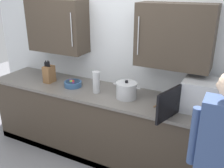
{
  "coord_description": "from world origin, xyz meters",
  "views": [
    {
      "loc": [
        1.44,
        -1.71,
        2.19
      ],
      "look_at": [
        0.15,
        0.8,
        1.08
      ],
      "focal_mm": 40.4,
      "sensor_mm": 36.0,
      "label": 1
    }
  ],
  "objects": [
    {
      "name": "fruit_bowl",
      "position": [
        -0.45,
        0.82,
        0.98
      ],
      "size": [
        0.23,
        0.23,
        0.09
      ],
      "color": "#335684",
      "rests_on": "counter_unit"
    },
    {
      "name": "person_figure",
      "position": [
        1.44,
        0.01,
        1.02
      ],
      "size": [
        0.44,
        0.61,
        1.69
      ],
      "color": "#282D3D",
      "rests_on": "ground_plane"
    },
    {
      "name": "thermos_flask",
      "position": [
        -0.07,
        0.79,
        1.07
      ],
      "size": [
        0.09,
        0.09,
        0.27
      ],
      "color": "#B7BABF",
      "rests_on": "counter_unit"
    },
    {
      "name": "counter_unit",
      "position": [
        0.0,
        0.85,
        0.47
      ],
      "size": [
        3.25,
        0.7,
        0.93
      ],
      "color": "#3D3328",
      "rests_on": "ground_plane"
    },
    {
      "name": "wooden_spoon",
      "position": [
        0.81,
        0.8,
        0.94
      ],
      "size": [
        0.21,
        0.22,
        0.02
      ],
      "color": "brown",
      "rests_on": "counter_unit"
    },
    {
      "name": "microwave_oven",
      "position": [
        1.22,
        0.88,
        1.1
      ],
      "size": [
        0.68,
        0.75,
        0.34
      ],
      "color": "#B7BABF",
      "rests_on": "counter_unit"
    },
    {
      "name": "stock_pot",
      "position": [
        0.33,
        0.82,
        1.03
      ],
      "size": [
        0.35,
        0.25,
        0.22
      ],
      "color": "#B7BABF",
      "rests_on": "counter_unit"
    },
    {
      "name": "knife_block",
      "position": [
        -0.83,
        0.81,
        1.05
      ],
      "size": [
        0.11,
        0.15,
        0.32
      ],
      "color": "brown",
      "rests_on": "counter_unit"
    },
    {
      "name": "back_wall_tiled",
      "position": [
        -0.0,
        1.18,
        1.38
      ],
      "size": [
        4.1,
        0.44,
        2.54
      ],
      "color": "silver",
      "rests_on": "ground_plane"
    }
  ]
}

